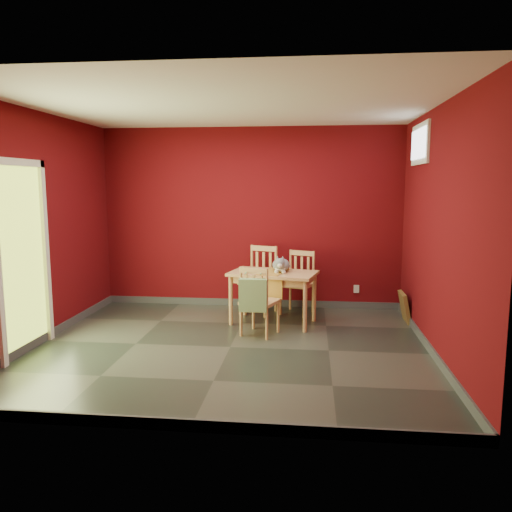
# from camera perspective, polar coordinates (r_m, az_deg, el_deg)

# --- Properties ---
(ground) EXTENTS (4.50, 4.50, 0.00)m
(ground) POSITION_cam_1_polar(r_m,az_deg,el_deg) (5.84, -2.96, -10.35)
(ground) COLOR #2D342D
(ground) RESTS_ON ground
(room_shell) EXTENTS (4.50, 4.50, 4.50)m
(room_shell) POSITION_cam_1_polar(r_m,az_deg,el_deg) (5.83, -2.97, -9.88)
(room_shell) COLOR #56080D
(room_shell) RESTS_ON ground
(doorway) EXTENTS (0.06, 1.01, 2.13)m
(doorway) POSITION_cam_1_polar(r_m,az_deg,el_deg) (6.00, -25.23, 0.39)
(doorway) COLOR #B7D838
(doorway) RESTS_ON ground
(window) EXTENTS (0.05, 0.90, 0.50)m
(window) POSITION_cam_1_polar(r_m,az_deg,el_deg) (6.62, 18.21, 12.06)
(window) COLOR white
(window) RESTS_ON room_shell
(outlet_plate) EXTENTS (0.08, 0.02, 0.12)m
(outlet_plate) POSITION_cam_1_polar(r_m,az_deg,el_deg) (7.65, 11.40, -3.71)
(outlet_plate) COLOR silver
(outlet_plate) RESTS_ON room_shell
(dining_table) EXTENTS (1.24, 0.88, 0.70)m
(dining_table) POSITION_cam_1_polar(r_m,az_deg,el_deg) (6.66, 1.97, -2.58)
(dining_table) COLOR tan
(dining_table) RESTS_ON ground
(table_runner) EXTENTS (0.41, 0.66, 0.31)m
(table_runner) POSITION_cam_1_polar(r_m,az_deg,el_deg) (6.55, 1.91, -2.39)
(table_runner) COLOR #BC8430
(table_runner) RESTS_ON dining_table
(chair_far_left) EXTENTS (0.57, 0.57, 0.97)m
(chair_far_left) POSITION_cam_1_polar(r_m,az_deg,el_deg) (7.25, 0.41, -2.64)
(chair_far_left) COLOR tan
(chair_far_left) RESTS_ON ground
(chair_far_right) EXTENTS (0.54, 0.54, 0.90)m
(chair_far_right) POSITION_cam_1_polar(r_m,az_deg,el_deg) (7.24, 4.84, -2.95)
(chair_far_right) COLOR tan
(chair_far_right) RESTS_ON ground
(chair_near) EXTENTS (0.52, 0.52, 0.87)m
(chair_near) POSITION_cam_1_polar(r_m,az_deg,el_deg) (6.16, 0.28, -5.07)
(chair_near) COLOR tan
(chair_near) RESTS_ON ground
(tote_bag) EXTENTS (0.33, 0.19, 0.46)m
(tote_bag) POSITION_cam_1_polar(r_m,az_deg,el_deg) (5.94, -0.35, -4.48)
(tote_bag) COLOR #80A569
(tote_bag) RESTS_ON chair_near
(cat) EXTENTS (0.34, 0.52, 0.24)m
(cat) POSITION_cam_1_polar(r_m,az_deg,el_deg) (6.69, 2.87, -0.73)
(cat) COLOR slate
(cat) RESTS_ON table_runner
(picture_frame) EXTENTS (0.14, 0.40, 0.41)m
(picture_frame) POSITION_cam_1_polar(r_m,az_deg,el_deg) (7.11, 16.61, -5.62)
(picture_frame) COLOR brown
(picture_frame) RESTS_ON ground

